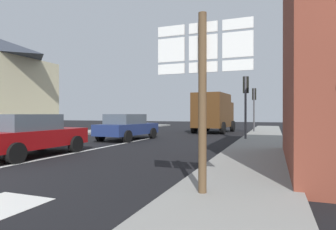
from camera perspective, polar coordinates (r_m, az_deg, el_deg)
name	(u,v)px	position (r m, az deg, el deg)	size (l,w,h in m)	color
ground_plane	(136,141)	(15.57, -6.53, -5.24)	(80.00, 80.00, 0.00)	black
sidewalk_right	(257,149)	(11.90, 17.53, -6.60)	(2.24, 44.00, 0.14)	gray
sidewalk_left	(16,139)	(17.99, -28.26, -4.31)	(2.24, 44.00, 0.14)	gray
lane_centre_stripe	(91,150)	(12.17, -15.21, -6.75)	(0.16, 12.00, 0.01)	silver
sedan_near	(28,135)	(11.01, -26.30, -3.55)	(1.97, 4.20, 1.47)	maroon
sedan_far	(127,127)	(16.29, -8.23, -2.32)	(2.25, 4.34, 1.47)	navy
delivery_truck	(214,112)	(22.71, 9.17, 0.64)	(2.78, 5.14, 3.05)	#4C2D14
route_sign_post	(203,83)	(4.89, 7.01, 6.38)	(1.66, 0.14, 3.20)	brown
traffic_light_near_right	(246,93)	(16.03, 15.40, 4.24)	(0.30, 0.49, 3.52)	#47474C
traffic_light_far_right	(254,100)	(22.87, 16.97, 2.93)	(0.30, 0.49, 3.47)	#47474C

